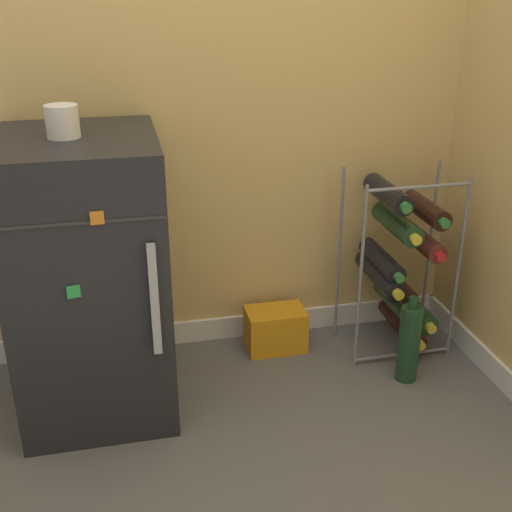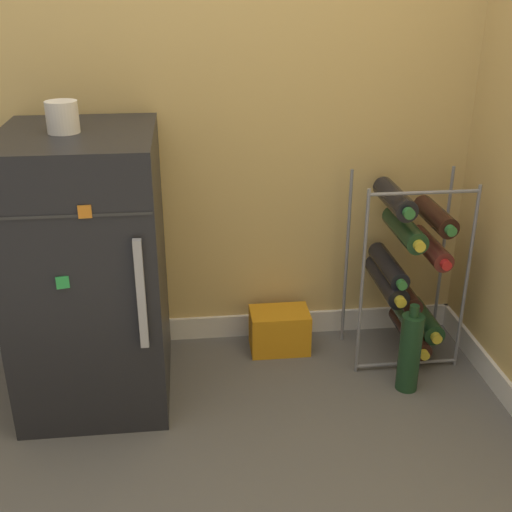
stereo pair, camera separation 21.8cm
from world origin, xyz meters
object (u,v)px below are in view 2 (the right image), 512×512
object	(u,v)px
mini_fridge	(90,270)
loose_bottle_floor	(410,352)
soda_box	(279,330)
wine_rack	(407,270)
fridge_top_cup	(62,117)

from	to	relation	value
mini_fridge	loose_bottle_floor	world-z (taller)	mini_fridge
soda_box	loose_bottle_floor	size ratio (longest dim) A/B	0.68
mini_fridge	wine_rack	bearing A→B (deg)	5.27
mini_fridge	loose_bottle_floor	size ratio (longest dim) A/B	2.76
mini_fridge	wine_rack	distance (m)	1.12
soda_box	fridge_top_cup	bearing A→B (deg)	-165.07
mini_fridge	wine_rack	size ratio (longest dim) A/B	1.29
fridge_top_cup	loose_bottle_floor	world-z (taller)	fridge_top_cup
fridge_top_cup	loose_bottle_floor	size ratio (longest dim) A/B	0.29
wine_rack	loose_bottle_floor	size ratio (longest dim) A/B	2.14
soda_box	loose_bottle_floor	distance (m)	0.51
fridge_top_cup	loose_bottle_floor	distance (m)	1.35
wine_rack	fridge_top_cup	distance (m)	1.29
wine_rack	soda_box	distance (m)	0.53
mini_fridge	soda_box	distance (m)	0.77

